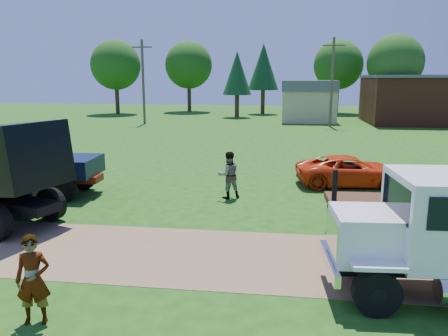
# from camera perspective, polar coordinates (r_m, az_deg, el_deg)

# --- Properties ---
(ground) EXTENTS (140.00, 140.00, 0.00)m
(ground) POSITION_cam_1_polar(r_m,az_deg,el_deg) (12.65, 2.40, -11.63)
(ground) COLOR #22480F
(ground) RESTS_ON ground
(dirt_track) EXTENTS (120.00, 4.20, 0.01)m
(dirt_track) POSITION_cam_1_polar(r_m,az_deg,el_deg) (12.65, 2.40, -11.60)
(dirt_track) COLOR brown
(dirt_track) RESTS_ON ground
(white_semi_tractor) EXTENTS (7.21, 2.81, 4.30)m
(white_semi_tractor) POSITION_cam_1_polar(r_m,az_deg,el_deg) (11.21, 26.43, -7.97)
(white_semi_tractor) COLOR black
(white_semi_tractor) RESTS_ON ground
(navy_truck) EXTENTS (6.74, 2.56, 2.87)m
(navy_truck) POSITION_cam_1_polar(r_m,az_deg,el_deg) (20.95, -25.53, 0.84)
(navy_truck) COLOR maroon
(navy_truck) RESTS_ON ground
(orange_pickup) EXTENTS (5.34, 3.02, 1.41)m
(orange_pickup) POSITION_cam_1_polar(r_m,az_deg,el_deg) (21.42, 16.21, -0.36)
(orange_pickup) COLOR red
(orange_pickup) RESTS_ON ground
(spectator_a) EXTENTS (0.79, 0.61, 1.91)m
(spectator_a) POSITION_cam_1_polar(r_m,az_deg,el_deg) (10.02, -23.67, -13.23)
(spectator_a) COLOR #999999
(spectator_a) RESTS_ON ground
(spectator_b) EXTENTS (1.20, 1.10, 1.99)m
(spectator_b) POSITION_cam_1_polar(r_m,az_deg,el_deg) (18.34, 0.59, -0.92)
(spectator_b) COLOR #999999
(spectator_b) RESTS_ON ground
(brick_building) EXTENTS (15.40, 10.40, 5.30)m
(brick_building) POSITION_cam_1_polar(r_m,az_deg,el_deg) (54.35, 26.04, 8.07)
(brick_building) COLOR brown
(brick_building) RESTS_ON ground
(tan_shed) EXTENTS (6.20, 5.40, 4.70)m
(tan_shed) POSITION_cam_1_polar(r_m,az_deg,el_deg) (51.72, 10.98, 8.64)
(tan_shed) COLOR tan
(tan_shed) RESTS_ON ground
(utility_poles) EXTENTS (42.20, 0.28, 9.00)m
(utility_poles) POSITION_cam_1_polar(r_m,az_deg,el_deg) (46.84, 13.93, 11.02)
(utility_poles) COLOR brown
(utility_poles) RESTS_ON ground
(tree_row) EXTENTS (58.53, 14.18, 10.43)m
(tree_row) POSITION_cam_1_polar(r_m,az_deg,el_deg) (61.24, 9.52, 13.14)
(tree_row) COLOR #382417
(tree_row) RESTS_ON ground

